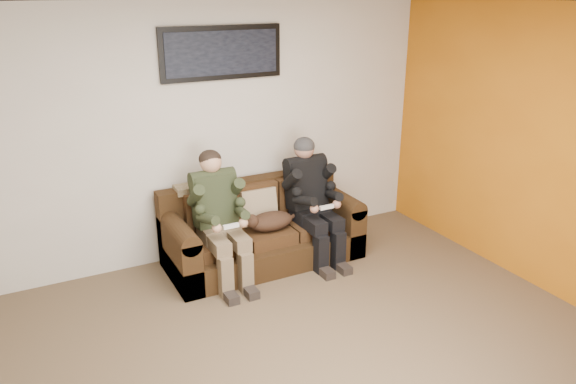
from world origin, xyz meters
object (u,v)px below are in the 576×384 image
sofa (261,232)px  framed_poster (222,53)px  person_left (219,211)px  cat (269,221)px  person_right (311,194)px

sofa → framed_poster: size_ratio=1.59×
person_left → cat: person_left is taller
cat → framed_poster: bearing=109.7°
sofa → framed_poster: framed_poster is taller
framed_poster → sofa: bearing=-63.2°
cat → framed_poster: framed_poster is taller
sofa → person_right: (0.51, -0.16, 0.39)m
sofa → cat: sofa is taller
person_right → cat: bearing=-176.9°
person_left → framed_poster: framed_poster is taller
cat → person_right: bearing=3.1°
sofa → framed_poster: (-0.20, 0.40, 1.79)m
person_left → person_right: size_ratio=0.99×
person_left → framed_poster: 1.54m
person_left → person_right: (1.02, 0.00, 0.00)m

